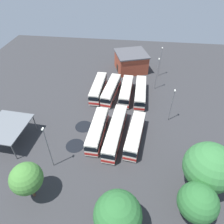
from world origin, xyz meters
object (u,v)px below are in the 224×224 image
bus_row0_slot2 (126,91)px  lamp_post_by_building (172,104)px  bus_row0_slot1 (111,90)px  bus_row1_slot1 (97,130)px  bus_row0_slot0 (98,88)px  bus_row1_slot2 (115,131)px  tree_north_edge (118,215)px  tree_northwest (198,202)px  bus_row0_slot3 (140,92)px  lamp_post_far_corner (157,73)px  lamp_post_mid_lot (160,61)px  tree_west_edge (209,167)px  lamp_post_near_entrance (48,147)px  maintenance_shelter (6,127)px  bus_row1_slot3 (135,135)px  tree_east_edge (26,179)px  depot_building (131,61)px

bus_row0_slot2 → lamp_post_by_building: (7.88, 10.22, 2.71)m
bus_row0_slot1 → bus_row1_slot1: size_ratio=1.05×
bus_row0_slot0 → bus_row1_slot1: (15.32, 2.53, -0.00)m
bus_row0_slot0 → bus_row1_slot2: (15.22, 6.24, 0.00)m
tree_north_edge → tree_northwest: (-3.05, 10.39, -0.24)m
bus_row0_slot3 → lamp_post_far_corner: size_ratio=1.31×
lamp_post_mid_lot → tree_west_edge: tree_west_edge is taller
lamp_post_by_building → lamp_post_near_entrance: bearing=-55.1°
bus_row1_slot1 → lamp_post_by_building: lamp_post_by_building is taller
maintenance_shelter → lamp_post_by_building: bearing=107.9°
bus_row0_slot1 → bus_row1_slot3: bearing=23.9°
bus_row1_slot1 → tree_east_edge: 16.44m
bus_row0_slot2 → lamp_post_near_entrance: (23.05, -11.53, 3.35)m
lamp_post_by_building → tree_north_edge: tree_north_edge is taller
tree_west_edge → bus_row1_slot3: bearing=-130.3°
bus_row0_slot1 → lamp_post_mid_lot: lamp_post_mid_lot is taller
lamp_post_near_entrance → tree_west_edge: tree_west_edge is taller
bus_row1_slot1 → bus_row1_slot3: bearing=87.7°
bus_row0_slot1 → bus_row1_slot2: same height
bus_row1_slot3 → depot_building: 29.95m
bus_row1_slot2 → lamp_post_mid_lot: (-26.74, 9.93, 3.01)m
bus_row1_slot1 → lamp_post_far_corner: 23.32m
bus_row1_slot1 → tree_north_edge: bearing=18.6°
bus_row0_slot0 → tree_west_edge: tree_west_edge is taller
maintenance_shelter → tree_west_edge: size_ratio=0.94×
lamp_post_mid_lot → tree_east_edge: bearing=-27.7°
tree_northwest → bus_row0_slot1: bearing=-152.5°
bus_row0_slot0 → bus_row1_slot3: 18.66m
lamp_post_by_building → tree_west_edge: size_ratio=0.84×
tree_west_edge → tree_north_edge: bearing=-57.2°
bus_row0_slot1 → tree_east_edge: 30.47m
bus_row1_slot2 → lamp_post_by_building: (-6.88, 11.33, 2.71)m
bus_row1_slot3 → lamp_post_by_building: lamp_post_by_building is taller
lamp_post_near_entrance → tree_north_edge: 15.85m
bus_row0_slot0 → maintenance_shelter: maintenance_shelter is taller
bus_row0_slot0 → bus_row0_slot2: bearing=86.4°
bus_row0_slot2 → lamp_post_far_corner: lamp_post_far_corner is taller
bus_row1_slot1 → lamp_post_mid_lot: size_ratio=1.30×
depot_building → tree_west_edge: (39.11, 13.40, 3.15)m
bus_row0_slot2 → tree_east_edge: size_ratio=1.52×
bus_row0_slot1 → lamp_post_by_building: 16.40m
bus_row1_slot3 → bus_row0_slot0: bearing=-146.9°
bus_row0_slot1 → lamp_post_mid_lot: size_ratio=1.36×
bus_row1_slot2 → bus_row1_slot3: bearing=84.1°
depot_building → lamp_post_near_entrance: bearing=-17.5°
bus_row1_slot1 → lamp_post_near_entrance: 11.10m
bus_row0_slot0 → lamp_post_far_corner: 15.79m
bus_row0_slot2 → maintenance_shelter: maintenance_shelter is taller
tree_east_edge → bus_row0_slot1: bearing=163.2°
bus_row1_slot1 → tree_northwest: tree_northwest is taller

